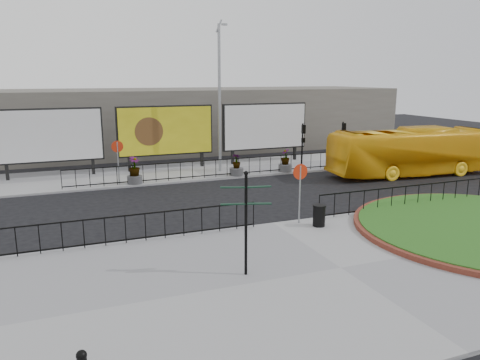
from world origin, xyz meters
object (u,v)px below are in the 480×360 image
bus (412,152)px  planter_b (236,167)px  lamp_post (220,96)px  litter_bin (319,215)px  fingerpost_sign (246,213)px  billboard_mid (166,131)px  planter_a (134,172)px  planter_c (285,162)px

bus → planter_b: 10.86m
lamp_post → litter_bin: (0.03, -12.07, -4.26)m
lamp_post → fingerpost_sign: lamp_post is taller
lamp_post → bus: 12.34m
billboard_mid → fingerpost_sign: (-1.48, -17.34, -0.53)m
planter_b → fingerpost_sign: bearing=-109.9°
fingerpost_sign → bus: 18.44m
litter_bin → bus: 12.87m
billboard_mid → planter_b: (3.50, -3.57, -1.99)m
fingerpost_sign → planter_b: (4.98, 13.77, -1.46)m
fingerpost_sign → bus: size_ratio=0.30×
fingerpost_sign → planter_a: bearing=114.9°
planter_b → planter_c: size_ratio=0.92×
fingerpost_sign → bus: (15.26, 10.34, -0.59)m
billboard_mid → fingerpost_sign: size_ratio=1.92×
litter_bin → planter_b: planter_b is taller
lamp_post → litter_bin: lamp_post is taller
planter_b → planter_a: bearing=180.0°
planter_b → billboard_mid: bearing=134.4°
planter_c → lamp_post: bearing=157.2°
billboard_mid → litter_bin: (3.04, -14.04, -2.04)m
planter_b → planter_c: 3.32m
lamp_post → bus: size_ratio=0.87×
planter_a → planter_b: 6.15m
billboard_mid → lamp_post: 4.23m
lamp_post → planter_a: bearing=-164.2°
bus → litter_bin: bearing=128.7°
litter_bin → lamp_post: bearing=90.2°
lamp_post → planter_b: lamp_post is taller
lamp_post → planter_c: 5.84m
bus → planter_a: size_ratio=6.89×
lamp_post → planter_c: lamp_post is taller
fingerpost_sign → planter_a: (-1.16, 13.77, -1.29)m
fingerpost_sign → litter_bin: size_ratio=3.67×
fingerpost_sign → planter_c: fingerpost_sign is taller
lamp_post → planter_b: bearing=-72.9°
fingerpost_sign → planter_c: (8.30, 13.77, -1.37)m
billboard_mid → lamp_post: bearing=-33.3°
fingerpost_sign → litter_bin: bearing=56.2°
planter_c → litter_bin: bearing=-109.8°
planter_a → planter_c: (9.46, 0.00, -0.09)m
lamp_post → planter_c: (3.81, -1.60, -4.13)m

